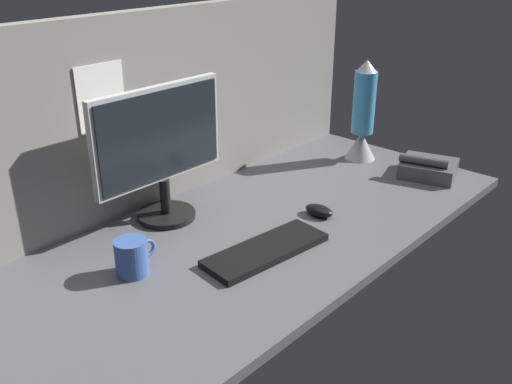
{
  "coord_description": "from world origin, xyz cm",
  "views": [
    {
      "loc": [
        -109.68,
        -103.64,
        81.14
      ],
      "look_at": [
        -4.37,
        0.0,
        14.0
      ],
      "focal_mm": 40.18,
      "sensor_mm": 36.0,
      "label": 1
    }
  ],
  "objects": [
    {
      "name": "ground_plane",
      "position": [
        0.0,
        0.0,
        -1.5
      ],
      "size": [
        180.0,
        80.0,
        3.0
      ],
      "primitive_type": "cube",
      "color": "#515156"
    },
    {
      "name": "cubicle_wall_back",
      "position": [
        -0.05,
        37.49,
        30.44
      ],
      "size": [
        180.0,
        5.5,
        60.85
      ],
      "color": "gray",
      "rests_on": "ground_plane"
    },
    {
      "name": "monitor",
      "position": [
        -10.94,
        25.13,
        23.24
      ],
      "size": [
        45.76,
        18.0,
        41.44
      ],
      "color": "black",
      "rests_on": "ground_plane"
    },
    {
      "name": "keyboard",
      "position": [
        -6.4,
        -12.89,
        1.0
      ],
      "size": [
        38.2,
        16.99,
        2.0
      ],
      "primitive_type": "cube",
      "rotation": [
        0.0,
        0.0,
        -0.11
      ],
      "color": "black",
      "rests_on": "ground_plane"
    },
    {
      "name": "mouse",
      "position": [
        22.24,
        -9.76,
        1.7
      ],
      "size": [
        6.0,
        9.83,
        3.4
      ],
      "primitive_type": "ellipsoid",
      "rotation": [
        0.0,
        0.0,
        0.04
      ],
      "color": "black",
      "rests_on": "ground_plane"
    },
    {
      "name": "mug_ceramic_blue",
      "position": [
        -37.36,
        5.86,
        4.9
      ],
      "size": [
        11.94,
        8.49,
        9.76
      ],
      "color": "#38569E",
      "rests_on": "ground_plane"
    },
    {
      "name": "lava_lamp",
      "position": [
        73.58,
        8.52,
        16.16
      ],
      "size": [
        11.77,
        11.77,
        38.51
      ],
      "color": "#A5A5AD",
      "rests_on": "ground_plane"
    },
    {
      "name": "desk_phone",
      "position": [
        74.72,
        -19.7,
        3.19
      ],
      "size": [
        21.72,
        23.07,
        8.8
      ],
      "color": "#4C4C51",
      "rests_on": "ground_plane"
    }
  ]
}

